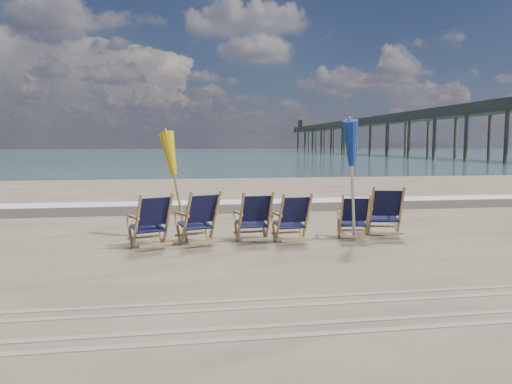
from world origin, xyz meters
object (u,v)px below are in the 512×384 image
umbrella_yellow (177,158)px  umbrella_blue (353,147)px  fishing_pier (402,129)px  beach_chair_0 (168,220)px  beach_chair_5 (401,212)px  beach_chair_2 (270,217)px  beach_chair_4 (368,217)px  beach_chair_3 (308,218)px  beach_chair_1 (216,217)px

umbrella_yellow → umbrella_blue: 3.39m
umbrella_yellow → fishing_pier: bearing=61.2°
beach_chair_0 → beach_chair_5: beach_chair_5 is taller
beach_chair_0 → umbrella_blue: 3.71m
beach_chair_0 → umbrella_yellow: (0.18, 0.65, 1.11)m
beach_chair_2 → fishing_pier: 82.10m
beach_chair_4 → umbrella_blue: umbrella_blue is taller
beach_chair_3 → beach_chair_1: bearing=-13.4°
beach_chair_3 → umbrella_blue: size_ratio=0.42×
beach_chair_2 → umbrella_yellow: bearing=-23.0°
beach_chair_3 → beach_chair_4: (1.24, 0.06, -0.03)m
beach_chair_5 → beach_chair_1: bearing=12.6°
beach_chair_3 → beach_chair_5: 2.03m
beach_chair_2 → umbrella_blue: umbrella_blue is taller
beach_chair_0 → beach_chair_2: (1.92, 0.16, -0.01)m
beach_chair_5 → umbrella_yellow: umbrella_yellow is taller
beach_chair_3 → umbrella_yellow: (-2.45, 0.67, 1.13)m
umbrella_yellow → umbrella_blue: (3.29, -0.80, 0.21)m
umbrella_blue → fishing_pier: size_ratio=0.02×
beach_chair_0 → fishing_pier: (39.81, 72.87, 4.13)m
beach_chair_4 → umbrella_yellow: 3.92m
beach_chair_0 → beach_chair_3: 2.63m
umbrella_yellow → beach_chair_5: bearing=-5.5°
beach_chair_1 → beach_chair_5: beach_chair_5 is taller
beach_chair_2 → beach_chair_0: bearing=-2.5°
umbrella_blue → beach_chair_3: bearing=171.3°
umbrella_yellow → umbrella_blue: umbrella_blue is taller
beach_chair_1 → beach_chair_3: bearing=151.4°
beach_chair_0 → beach_chair_3: size_ratio=1.05×
beach_chair_2 → fishing_pier: size_ratio=0.01×
beach_chair_1 → umbrella_yellow: size_ratio=0.49×
beach_chair_0 → umbrella_blue: (3.47, -0.15, 1.31)m
beach_chair_1 → umbrella_yellow: umbrella_yellow is taller
beach_chair_0 → beach_chair_4: size_ratio=1.12×
umbrella_yellow → umbrella_blue: bearing=-13.7°
beach_chair_3 → umbrella_blue: umbrella_blue is taller
beach_chair_0 → beach_chair_2: 1.93m
umbrella_blue → beach_chair_0: bearing=177.5°
beach_chair_1 → beach_chair_3: beach_chair_1 is taller
beach_chair_5 → fishing_pier: (35.16, 72.65, 4.12)m
umbrella_yellow → beach_chair_1: bearing=-34.5°
beach_chair_3 → fishing_pier: size_ratio=0.01×
beach_chair_4 → umbrella_yellow: (-3.69, 0.61, 1.16)m
beach_chair_0 → beach_chair_2: bearing=161.6°
beach_chair_3 → umbrella_yellow: bearing=-22.5°
beach_chair_0 → beach_chair_1: bearing=167.8°
beach_chair_0 → umbrella_yellow: umbrella_yellow is taller
beach_chair_1 → beach_chair_2: beach_chair_1 is taller
beach_chair_0 → umbrella_blue: bearing=154.5°
fishing_pier → beach_chair_5: bearing=-115.8°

